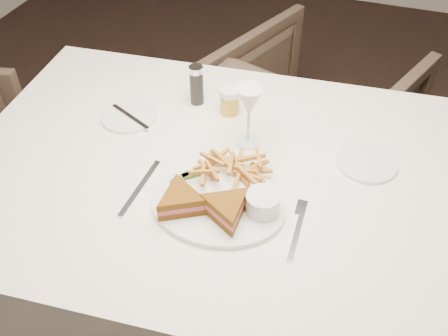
% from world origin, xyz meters
% --- Properties ---
extents(ground, '(5.00, 5.00, 0.00)m').
position_xyz_m(ground, '(0.00, 0.00, 0.00)').
color(ground, black).
rests_on(ground, ground).
extents(table, '(1.49, 1.06, 0.75)m').
position_xyz_m(table, '(-0.22, -0.32, 0.38)').
color(table, white).
rests_on(table, ground).
extents(chair_far, '(0.89, 0.86, 0.71)m').
position_xyz_m(chair_far, '(-0.14, 0.51, 0.36)').
color(chair_far, '#49382D').
rests_on(chair_far, ground).
extents(table_setting, '(0.84, 0.60, 0.18)m').
position_xyz_m(table_setting, '(-0.22, -0.36, 0.79)').
color(table_setting, white).
rests_on(table_setting, table).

